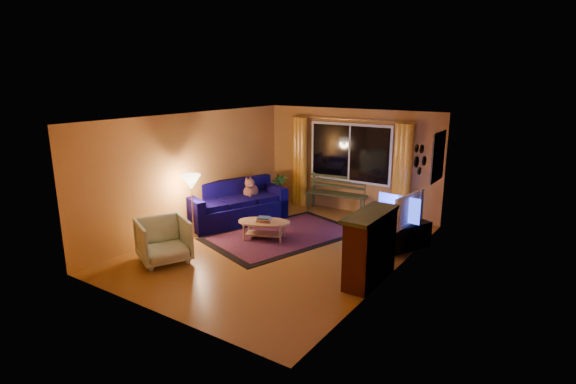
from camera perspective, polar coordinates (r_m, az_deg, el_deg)
The scene contains 22 objects.
floor at distance 8.80m, azimuth -1.10°, elevation -7.11°, with size 4.50×6.00×0.02m, color brown.
ceiling at distance 8.22m, azimuth -1.18°, elevation 9.48°, with size 4.50×6.00×0.02m, color white.
wall_back at distance 10.97m, azimuth 7.92°, elevation 3.93°, with size 4.50×0.02×2.50m, color #C3823A.
wall_left at distance 9.86m, azimuth -11.98°, elevation 2.58°, with size 0.02×6.00×2.50m, color #C3823A.
wall_right at distance 7.40m, azimuth 13.37°, elevation -1.39°, with size 0.02×6.00×2.50m, color #C3823A.
window at distance 10.88m, azimuth 7.81°, elevation 4.92°, with size 2.00×0.02×1.30m, color black.
curtain_rod at distance 10.74m, azimuth 7.85°, elevation 9.10°, with size 0.03×0.03×3.20m, color #BF8C3F.
curtain_left at distance 11.52m, azimuth 1.57°, elevation 3.91°, with size 0.36×0.36×2.24m, color orange.
curtain_right at distance 10.37m, azimuth 14.30°, elevation 2.28°, with size 0.36×0.36×2.24m, color orange.
bench at distance 11.06m, azimuth 6.15°, elevation -1.37°, with size 1.50×0.44×0.45m, color #30381D.
potted_plant at distance 11.47m, azimuth -1.13°, elevation 0.20°, with size 0.45×0.45×0.81m, color #235B1E.
sofa at distance 10.23m, azimuth -6.70°, elevation -1.37°, with size 0.96×2.25×0.91m, color #070237.
dog at distance 10.52m, azimuth -4.75°, elevation 0.30°, with size 0.29×0.39×0.43m, color brown, non-canonical shape.
armchair at distance 8.31m, azimuth -15.54°, elevation -5.71°, with size 0.84×0.79×0.86m, color beige.
floor_lamp at distance 9.40m, azimuth -12.05°, elevation -1.81°, with size 0.21×0.21×1.29m, color #BF8C3F.
rug at distance 9.42m, azimuth -0.66°, elevation -5.50°, with size 1.94×3.06×0.02m, color maroon.
coffee_table at distance 9.16m, azimuth -3.03°, elevation -4.88°, with size 1.08×1.08×0.39m, color tan.
tv_console at distance 8.90m, azimuth 14.28°, elevation -5.54°, with size 0.40×1.19×0.50m, color black.
television at distance 8.73m, azimuth 14.50°, elevation -2.09°, with size 1.07×0.14×0.62m, color black.
fireplace at distance 7.34m, azimuth 10.39°, elevation -7.14°, with size 0.40×1.20×1.10m, color maroon.
mirror_cluster at distance 8.50m, azimuth 16.39°, elevation 4.23°, with size 0.06×0.60×0.56m, color black, non-canonical shape.
painting at distance 9.61m, azimuth 18.50°, elevation 4.28°, with size 0.04×0.76×0.96m, color #C54615.
Camera 1 is at (4.69, -6.71, 3.21)m, focal length 28.00 mm.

